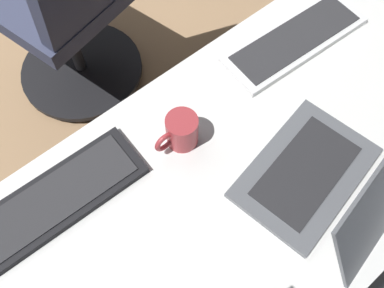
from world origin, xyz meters
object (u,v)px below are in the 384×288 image
drawer_pedestal (251,216)px  office_chair (71,10)px  keyboard_main (295,40)px  coffee_mug (181,131)px  keyboard_spare (54,201)px  laptop_leftmost (334,182)px

drawer_pedestal → office_chair: office_chair is taller
keyboard_main → coffee_mug: bearing=4.8°
keyboard_spare → office_chair: size_ratio=0.44×
drawer_pedestal → coffee_mug: 0.48m
laptop_leftmost → office_chair: office_chair is taller
drawer_pedestal → keyboard_main: 0.55m
drawer_pedestal → office_chair: 1.00m
keyboard_main → coffee_mug: 0.43m
coffee_mug → office_chair: bearing=-98.3°
drawer_pedestal → keyboard_main: keyboard_main is taller
drawer_pedestal → keyboard_main: bearing=-144.1°
keyboard_main → coffee_mug: size_ratio=3.69×
keyboard_main → keyboard_spare: same height
keyboard_spare → keyboard_main: bearing=178.2°
drawer_pedestal → coffee_mug: size_ratio=5.99×
keyboard_main → office_chair: 0.88m
drawer_pedestal → coffee_mug: bearing=-57.8°
laptop_leftmost → keyboard_main: (-0.25, -0.35, -0.04)m
laptop_leftmost → coffee_mug: (0.17, -0.31, -0.00)m
keyboard_main → office_chair: (0.31, -0.77, -0.28)m
drawer_pedestal → keyboard_spare: bearing=-29.7°
drawer_pedestal → keyboard_main: (-0.31, -0.22, 0.39)m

